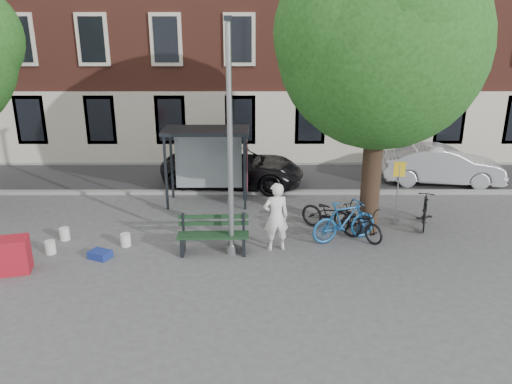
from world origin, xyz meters
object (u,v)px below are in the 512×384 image
object	(u,v)px
painter	(276,217)
bike_a	(332,214)
car_dark	(234,167)
red_stand	(10,255)
car_silver	(442,165)
bike_d	(425,211)
bike_b	(344,221)
bench	(213,236)
bus_shelter	(218,149)
notice_sign	(399,179)
bike_c	(358,222)
lamppost	(230,154)

from	to	relation	value
painter	bike_a	distance (m)	2.18
car_dark	red_stand	world-z (taller)	car_dark
painter	car_silver	world-z (taller)	painter
bike_d	bike_b	bearing A→B (deg)	39.92
bench	bike_b	xyz separation A→B (m)	(3.68, 0.74, 0.15)
bike_d	bus_shelter	bearing A→B (deg)	-0.66
red_stand	notice_sign	bearing A→B (deg)	16.46
painter	car_silver	distance (m)	8.94
bike_d	red_stand	world-z (taller)	bike_d
painter	bike_d	xyz separation A→B (m)	(4.62, 1.63, -0.46)
car_dark	car_silver	xyz separation A→B (m)	(8.03, 0.24, 0.00)
red_stand	notice_sign	world-z (taller)	notice_sign
bike_c	bike_d	size ratio (longest dim) A/B	1.10
red_stand	car_dark	bearing A→B (deg)	53.06
lamppost	bike_a	distance (m)	3.99
lamppost	bench	xyz separation A→B (m)	(-0.50, 0.12, -2.33)
bus_shelter	bike_a	world-z (taller)	bus_shelter
bus_shelter	bike_c	distance (m)	5.38
bench	car_dark	size ratio (longest dim) A/B	0.37
bench	bike_c	size ratio (longest dim) A/B	1.05
lamppost	car_silver	bearing A→B (deg)	38.49
bench	car_dark	world-z (taller)	car_dark
bench	bike_d	distance (m)	6.57
bench	bike_a	bearing A→B (deg)	21.04
bus_shelter	bike_a	bearing A→B (deg)	-36.00
bike_b	red_stand	bearing A→B (deg)	81.43
bike_b	notice_sign	bearing A→B (deg)	-77.24
bike_b	notice_sign	xyz separation A→B (m)	(1.79, 1.19, 0.88)
bench	red_stand	xyz separation A→B (m)	(-4.98, -1.16, -0.00)
bike_b	car_silver	xyz separation A→B (m)	(4.67, 5.39, 0.13)
lamppost	car_dark	distance (m)	6.34
bike_b	notice_sign	distance (m)	2.32
bike_b	bus_shelter	bearing A→B (deg)	28.42
bike_c	bike_b	bearing A→B (deg)	170.24
red_stand	bike_d	bearing A→B (deg)	14.61
bench	red_stand	size ratio (longest dim) A/B	2.15
painter	bike_a	xyz separation A→B (m)	(1.72, 1.27, -0.43)
bench	car_silver	distance (m)	10.36
car_dark	lamppost	bearing A→B (deg)	-171.02
red_stand	bike_c	bearing A→B (deg)	13.13
bench	car_silver	world-z (taller)	car_silver
lamppost	red_stand	bearing A→B (deg)	-169.26
bike_d	car_silver	bearing A→B (deg)	-96.82
lamppost	notice_sign	bearing A→B (deg)	22.39
car_dark	notice_sign	size ratio (longest dim) A/B	2.63
car_silver	red_stand	size ratio (longest dim) A/B	4.98
bus_shelter	bench	size ratio (longest dim) A/B	1.47
painter	red_stand	world-z (taller)	painter
bus_shelter	bike_a	xyz separation A→B (m)	(3.53, -2.56, -1.38)
bench	car_silver	xyz separation A→B (m)	(8.35, 6.12, 0.28)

